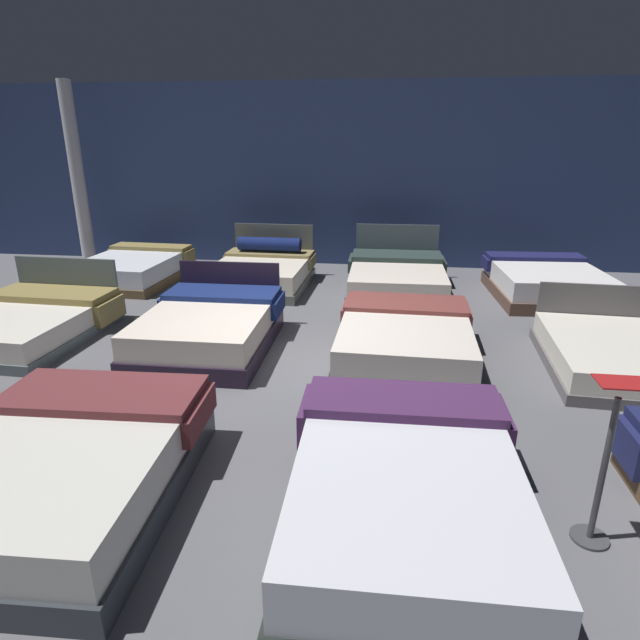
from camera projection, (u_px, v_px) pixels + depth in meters
The scene contains 14 objects.
ground_plane at pixel (297, 363), 6.15m from camera, with size 18.00×18.00×0.02m, color #5B5B60.
showroom_back_wall at pixel (341, 177), 10.32m from camera, with size 18.00×0.06×3.50m, color navy.
bed_1 at pixel (66, 468), 3.74m from camera, with size 1.70×2.16×0.57m.
bed_2 at pixel (405, 493), 3.45m from camera, with size 1.59×2.17×0.61m.
bed_4 at pixel (28, 322), 6.83m from camera, with size 1.78×2.11×0.86m.
bed_5 at pixel (210, 327), 6.49m from camera, with size 1.57×2.07×0.87m.
bed_6 at pixel (405, 340), 6.11m from camera, with size 1.59×2.11×0.54m.
bed_7 at pixel (617, 355), 5.87m from camera, with size 1.61×2.04×0.75m.
bed_8 at pixel (133, 269), 9.51m from camera, with size 1.64×2.12×0.52m.
bed_9 at pixel (262, 272), 9.18m from camera, with size 1.65×2.01×0.95m.
bed_10 at pixel (397, 277), 8.88m from camera, with size 1.70×2.20×0.98m.
bed_11 at pixel (546, 282), 8.53m from camera, with size 1.77×2.07×0.56m.
price_sign at pixel (601, 482), 3.30m from camera, with size 0.28×0.24×1.14m.
support_pillar at pixel (78, 177), 10.25m from camera, with size 0.26×0.26×3.50m, color silver.
Camera 1 is at (1.01, -5.55, 2.49)m, focal length 29.51 mm.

